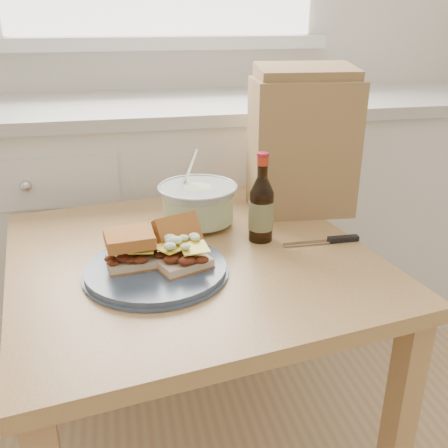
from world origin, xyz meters
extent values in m
cube|color=white|center=(0.00, 1.70, 0.45)|extent=(2.40, 0.60, 0.90)
cube|color=silver|center=(0.00, 1.70, 0.92)|extent=(2.50, 0.64, 0.04)
cube|color=tan|center=(-0.07, 0.94, 0.68)|extent=(0.95, 0.95, 0.04)
cube|color=tan|center=(0.35, 0.63, 0.33)|extent=(0.06, 0.06, 0.66)
cube|color=tan|center=(-0.49, 1.25, 0.33)|extent=(0.06, 0.06, 0.66)
cube|color=tan|center=(0.24, 1.36, 0.33)|extent=(0.06, 0.06, 0.66)
cylinder|color=#3B4960|center=(-0.16, 0.85, 0.71)|extent=(0.31, 0.31, 0.02)
cube|color=beige|center=(-0.21, 0.87, 0.72)|extent=(0.11, 0.10, 0.02)
cube|color=yellow|center=(-0.21, 0.87, 0.76)|extent=(0.07, 0.07, 0.00)
cube|color=#B66330|center=(-0.21, 0.87, 0.78)|extent=(0.11, 0.10, 0.03)
cube|color=beige|center=(-0.10, 0.84, 0.73)|extent=(0.14, 0.13, 0.02)
cube|color=yellow|center=(-0.10, 0.84, 0.76)|extent=(0.08, 0.08, 0.00)
cube|color=#B66330|center=(-0.10, 0.91, 0.76)|extent=(0.12, 0.10, 0.09)
cone|color=#AFBCB8|center=(-0.02, 1.11, 0.75)|extent=(0.21, 0.21, 0.11)
cylinder|color=beige|center=(-0.02, 1.11, 0.74)|extent=(0.19, 0.19, 0.07)
torus|color=#AFBCB8|center=(-0.02, 1.11, 0.80)|extent=(0.21, 0.21, 0.01)
cylinder|color=silver|center=(-0.04, 1.14, 0.84)|extent=(0.05, 0.08, 0.14)
cylinder|color=black|center=(0.12, 0.98, 0.76)|extent=(0.06, 0.06, 0.13)
cone|color=black|center=(0.12, 0.98, 0.84)|extent=(0.06, 0.06, 0.04)
cylinder|color=black|center=(0.12, 0.98, 0.89)|extent=(0.03, 0.03, 0.05)
cylinder|color=#B02F17|center=(0.12, 0.98, 0.90)|extent=(0.03, 0.03, 0.02)
cylinder|color=#B02031|center=(0.12, 0.98, 0.92)|extent=(0.03, 0.03, 0.01)
cylinder|color=#354221|center=(0.12, 0.98, 0.76)|extent=(0.06, 0.06, 0.07)
cube|color=silver|center=(0.23, 0.92, 0.70)|extent=(0.14, 0.02, 0.00)
cube|color=black|center=(0.32, 0.92, 0.70)|extent=(0.08, 0.02, 0.01)
cube|color=#99774A|center=(0.29, 1.16, 0.88)|extent=(0.30, 0.21, 0.37)
camera|label=1|loc=(-0.22, -0.13, 1.23)|focal=40.00mm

